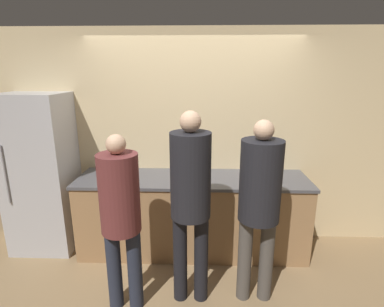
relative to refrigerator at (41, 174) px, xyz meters
The scene contains 12 objects.
ground_plane 2.07m from the refrigerator, 13.19° to the right, with size 14.00×14.00×0.00m, color #8C704C.
wall_back 1.86m from the refrigerator, 10.18° to the left, with size 5.20×0.06×2.60m.
counter 1.86m from the refrigerator, ahead, with size 2.65×0.72×0.92m.
refrigerator is the anchor object (origin of this frame).
person_left 1.56m from the refrigerator, 39.21° to the right, with size 0.34×0.34×1.63m.
person_center 2.00m from the refrigerator, 25.68° to the right, with size 0.35×0.35×1.80m.
person_right 2.55m from the refrigerator, 19.16° to the right, with size 0.37×0.37×1.73m.
fruit_bowl 1.75m from the refrigerator, ahead, with size 0.27×0.27×0.11m.
utensil_crock 2.53m from the refrigerator, ahead, with size 0.10×0.10×0.28m.
bottle_red 2.52m from the refrigerator, ahead, with size 0.07×0.07×0.19m.
bottle_clear 0.75m from the refrigerator, ahead, with size 0.06×0.06×0.25m.
cup_yellow 1.03m from the refrigerator, ahead, with size 0.08×0.08×0.10m.
Camera 1 is at (0.10, -2.86, 2.11)m, focal length 28.00 mm.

